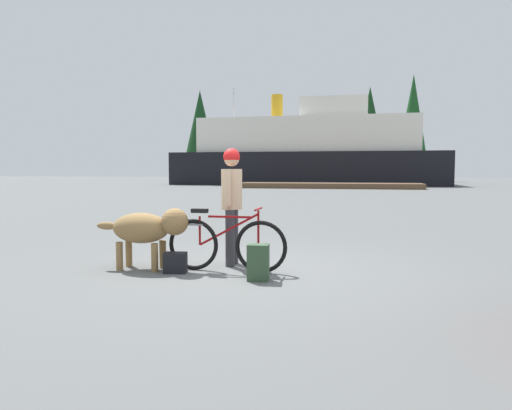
# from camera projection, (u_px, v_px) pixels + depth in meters

# --- Properties ---
(ground_plane) EXTENTS (160.00, 160.00, 0.00)m
(ground_plane) POSITION_uv_depth(u_px,v_px,m) (242.00, 270.00, 7.07)
(ground_plane) COLOR #595B5B
(bicycle) EXTENTS (1.77, 0.44, 0.93)m
(bicycle) POSITION_uv_depth(u_px,v_px,m) (226.00, 244.00, 6.93)
(bicycle) COLOR black
(bicycle) RESTS_ON ground_plane
(person_cyclist) EXTENTS (0.32, 0.53, 1.80)m
(person_cyclist) POSITION_uv_depth(u_px,v_px,m) (232.00, 194.00, 7.35)
(person_cyclist) COLOR #333338
(person_cyclist) RESTS_ON ground_plane
(dog) EXTENTS (1.44, 0.53, 0.92)m
(dog) POSITION_uv_depth(u_px,v_px,m) (148.00, 228.00, 7.06)
(dog) COLOR olive
(dog) RESTS_ON ground_plane
(backpack) EXTENTS (0.29, 0.22, 0.49)m
(backpack) POSITION_uv_depth(u_px,v_px,m) (258.00, 262.00, 6.38)
(backpack) COLOR #334C33
(backpack) RESTS_ON ground_plane
(handbag_pannier) EXTENTS (0.34, 0.23, 0.30)m
(handbag_pannier) POSITION_uv_depth(u_px,v_px,m) (175.00, 263.00, 6.85)
(handbag_pannier) COLOR black
(handbag_pannier) RESTS_ON ground_plane
(dock_pier) EXTENTS (13.95, 2.96, 0.40)m
(dock_pier) POSITION_uv_depth(u_px,v_px,m) (329.00, 186.00, 37.18)
(dock_pier) COLOR brown
(dock_pier) RESTS_ON ground_plane
(ferry_boat) EXTENTS (25.12, 8.13, 8.63)m
(ferry_boat) POSITION_uv_depth(u_px,v_px,m) (309.00, 153.00, 45.99)
(ferry_boat) COLOR black
(ferry_boat) RESTS_ON ground_plane
(sailboat_moored) EXTENTS (6.26, 1.75, 9.76)m
(sailboat_moored) POSITION_uv_depth(u_px,v_px,m) (234.00, 178.00, 49.85)
(sailboat_moored) COLOR silver
(sailboat_moored) RESTS_ON ground_plane
(pine_tree_far_left) EXTENTS (4.39, 4.39, 12.10)m
(pine_tree_far_left) POSITION_uv_depth(u_px,v_px,m) (200.00, 126.00, 65.07)
(pine_tree_far_left) COLOR #4C331E
(pine_tree_far_left) RESTS_ON ground_plane
(pine_tree_center) EXTENTS (4.13, 4.13, 11.83)m
(pine_tree_center) POSITION_uv_depth(u_px,v_px,m) (370.00, 125.00, 60.75)
(pine_tree_center) COLOR #4C331E
(pine_tree_center) RESTS_ON ground_plane
(pine_tree_far_right) EXTENTS (3.27, 3.27, 13.00)m
(pine_tree_far_right) POSITION_uv_depth(u_px,v_px,m) (413.00, 114.00, 58.60)
(pine_tree_far_right) COLOR #4C331E
(pine_tree_far_right) RESTS_ON ground_plane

